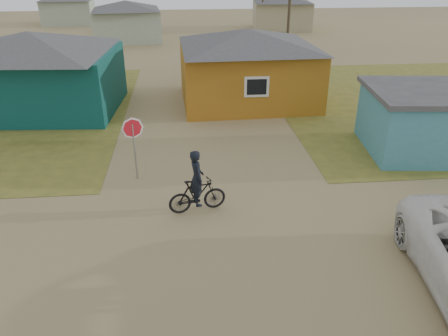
# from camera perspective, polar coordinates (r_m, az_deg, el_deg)

# --- Properties ---
(ground) EXTENTS (120.00, 120.00, 0.00)m
(ground) POSITION_cam_1_polar(r_m,az_deg,el_deg) (11.87, 0.56, -12.10)
(ground) COLOR #968256
(house_teal) EXTENTS (8.93, 7.08, 4.00)m
(house_teal) POSITION_cam_1_polar(r_m,az_deg,el_deg) (24.56, -23.58, 11.54)
(house_teal) COLOR #0B3E3B
(house_teal) RESTS_ON ground
(house_yellow) EXTENTS (7.72, 6.76, 3.90)m
(house_yellow) POSITION_cam_1_polar(r_m,az_deg,el_deg) (24.13, 3.13, 13.27)
(house_yellow) COLOR #A36719
(house_yellow) RESTS_ON ground
(shed_turquoise) EXTENTS (6.71, 4.93, 2.60)m
(shed_turquoise) POSITION_cam_1_polar(r_m,az_deg,el_deg) (19.88, 26.92, 5.57)
(shed_turquoise) COLOR teal
(shed_turquoise) RESTS_ON ground
(house_pale_west) EXTENTS (7.04, 6.15, 3.60)m
(house_pale_west) POSITION_cam_1_polar(r_m,az_deg,el_deg) (43.91, -12.57, 18.32)
(house_pale_west) COLOR #9AA68E
(house_pale_west) RESTS_ON ground
(house_beige_east) EXTENTS (6.95, 6.05, 3.60)m
(house_beige_east) POSITION_cam_1_polar(r_m,az_deg,el_deg) (50.78, 7.56, 19.67)
(house_beige_east) COLOR tan
(house_beige_east) RESTS_ON ground
(house_pale_north) EXTENTS (6.28, 5.81, 3.40)m
(house_pale_north) POSITION_cam_1_polar(r_m,az_deg,el_deg) (57.06, -19.68, 19.06)
(house_pale_north) COLOR #9AA68E
(house_pale_north) RESTS_ON ground
(utility_pole_near) EXTENTS (1.40, 0.20, 8.00)m
(utility_pole_near) POSITION_cam_1_polar(r_m,az_deg,el_deg) (32.32, 8.54, 20.13)
(utility_pole_near) COLOR #423727
(utility_pole_near) RESTS_ON ground
(stop_sign) EXTENTS (0.76, 0.11, 2.34)m
(stop_sign) POSITION_cam_1_polar(r_m,az_deg,el_deg) (15.53, -11.78, 4.35)
(stop_sign) COLOR gray
(stop_sign) RESTS_ON ground
(cyclist) EXTENTS (1.91, 0.90, 2.08)m
(cyclist) POSITION_cam_1_polar(r_m,az_deg,el_deg) (13.62, -3.52, -2.84)
(cyclist) COLOR black
(cyclist) RESTS_ON ground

